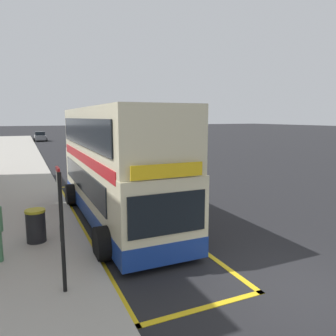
{
  "coord_description": "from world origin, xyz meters",
  "views": [
    {
      "loc": [
        -5.73,
        -5.24,
        4.05
      ],
      "look_at": [
        -0.54,
        6.26,
        2.06
      ],
      "focal_mm": 34.63,
      "sensor_mm": 36.0,
      "label": 1
    }
  ],
  "objects_px": {
    "parked_car_black_kerbside": "(91,141)",
    "parked_car_grey_behind": "(40,136)",
    "bus_stop_sign": "(61,221)",
    "parked_car_black_ahead": "(98,144)",
    "double_decker_bus": "(115,168)",
    "litter_bin": "(36,226)"
  },
  "relations": [
    {
      "from": "litter_bin",
      "to": "parked_car_black_kerbside",
      "type": "bearing_deg",
      "value": 76.33
    },
    {
      "from": "parked_car_black_ahead",
      "to": "litter_bin",
      "type": "distance_m",
      "value": 30.27
    },
    {
      "from": "bus_stop_sign",
      "to": "parked_car_black_kerbside",
      "type": "relative_size",
      "value": 0.67
    },
    {
      "from": "bus_stop_sign",
      "to": "parked_car_black_ahead",
      "type": "xyz_separation_m",
      "value": [
        7.76,
        32.52,
        -0.98
      ]
    },
    {
      "from": "bus_stop_sign",
      "to": "parked_car_black_kerbside",
      "type": "xyz_separation_m",
      "value": [
        8.09,
        38.5,
        -0.98
      ]
    },
    {
      "from": "double_decker_bus",
      "to": "parked_car_black_ahead",
      "type": "bearing_deg",
      "value": 79.34
    },
    {
      "from": "parked_car_grey_behind",
      "to": "parked_car_black_kerbside",
      "type": "bearing_deg",
      "value": 112.89
    },
    {
      "from": "double_decker_bus",
      "to": "parked_car_black_ahead",
      "type": "distance_m",
      "value": 27.94
    },
    {
      "from": "parked_car_black_ahead",
      "to": "parked_car_black_kerbside",
      "type": "bearing_deg",
      "value": 88.41
    },
    {
      "from": "double_decker_bus",
      "to": "parked_car_grey_behind",
      "type": "bearing_deg",
      "value": 90.52
    },
    {
      "from": "parked_car_black_kerbside",
      "to": "parked_car_grey_behind",
      "type": "height_order",
      "value": "same"
    },
    {
      "from": "parked_car_grey_behind",
      "to": "double_decker_bus",
      "type": "bearing_deg",
      "value": 89.87
    },
    {
      "from": "parked_car_grey_behind",
      "to": "parked_car_black_ahead",
      "type": "bearing_deg",
      "value": 105.28
    },
    {
      "from": "parked_car_black_kerbside",
      "to": "double_decker_bus",
      "type": "bearing_deg",
      "value": -98.59
    },
    {
      "from": "double_decker_bus",
      "to": "parked_car_black_kerbside",
      "type": "distance_m",
      "value": 33.88
    },
    {
      "from": "bus_stop_sign",
      "to": "parked_car_black_ahead",
      "type": "distance_m",
      "value": 33.45
    },
    {
      "from": "parked_car_black_kerbside",
      "to": "litter_bin",
      "type": "xyz_separation_m",
      "value": [
        -8.54,
        -35.12,
        -0.13
      ]
    },
    {
      "from": "parked_car_black_kerbside",
      "to": "litter_bin",
      "type": "height_order",
      "value": "parked_car_black_kerbside"
    },
    {
      "from": "parked_car_black_kerbside",
      "to": "parked_car_black_ahead",
      "type": "bearing_deg",
      "value": -92.42
    },
    {
      "from": "parked_car_grey_behind",
      "to": "bus_stop_sign",
      "type": "bearing_deg",
      "value": 86.96
    },
    {
      "from": "parked_car_black_kerbside",
      "to": "parked_car_black_ahead",
      "type": "relative_size",
      "value": 1.0
    },
    {
      "from": "double_decker_bus",
      "to": "litter_bin",
      "type": "xyz_separation_m",
      "value": [
        -3.05,
        -1.71,
        -1.4
      ]
    }
  ]
}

